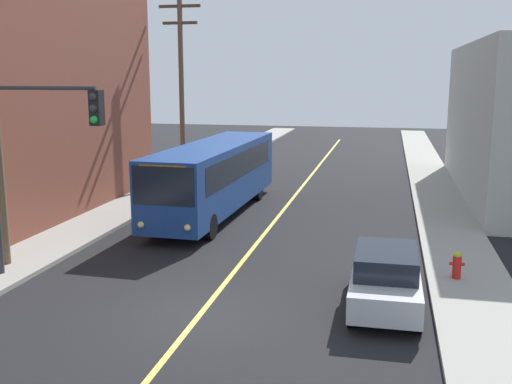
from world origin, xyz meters
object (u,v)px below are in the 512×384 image
object	(u,v)px
utility_pole_mid	(181,81)
city_bus	(215,174)
traffic_signal_left_corner	(37,141)
fire_hydrant	(457,264)
parked_car_silver	(386,278)

from	to	relation	value
utility_pole_mid	city_bus	bearing A→B (deg)	-60.71
traffic_signal_left_corner	utility_pole_mid	bearing A→B (deg)	95.12
city_bus	fire_hydrant	bearing A→B (deg)	-37.07
city_bus	parked_car_silver	world-z (taller)	city_bus
fire_hydrant	parked_car_silver	bearing A→B (deg)	-130.60
parked_car_silver	fire_hydrant	size ratio (longest dim) A/B	5.24
city_bus	traffic_signal_left_corner	size ratio (longest dim) A/B	2.04
city_bus	parked_car_silver	size ratio (longest dim) A/B	2.77
city_bus	fire_hydrant	world-z (taller)	city_bus
parked_car_silver	traffic_signal_left_corner	distance (m)	10.73
parked_car_silver	fire_hydrant	bearing A→B (deg)	49.40
utility_pole_mid	traffic_signal_left_corner	distance (m)	17.28
parked_car_silver	utility_pole_mid	xyz separation A→B (m)	(-11.69, 17.04, 5.03)
parked_car_silver	utility_pole_mid	distance (m)	21.27
city_bus	utility_pole_mid	bearing A→B (deg)	119.29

